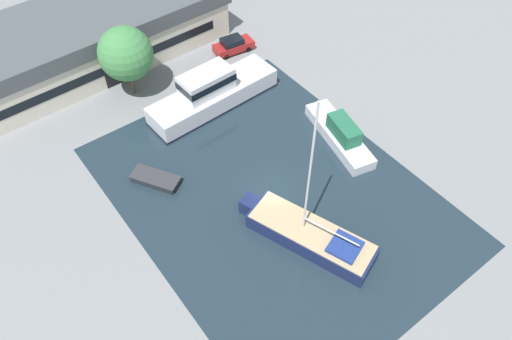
% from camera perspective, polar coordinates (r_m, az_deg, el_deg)
% --- Properties ---
extents(ground_plane, '(440.00, 440.00, 0.00)m').
position_cam_1_polar(ground_plane, '(40.41, 1.86, -2.77)').
color(ground_plane, gray).
extents(water_canal, '(21.56, 28.82, 0.01)m').
position_cam_1_polar(water_canal, '(40.41, 1.86, -2.77)').
color(water_canal, '#1E2D38').
rests_on(water_canal, ground).
extents(warehouse_building, '(28.51, 11.60, 5.35)m').
position_cam_1_polar(warehouse_building, '(54.64, -18.65, 14.26)').
color(warehouse_building, beige).
rests_on(warehouse_building, ground).
extents(quay_tree_near_building, '(5.02, 5.02, 7.08)m').
position_cam_1_polar(quay_tree_near_building, '(47.89, -14.69, 12.73)').
color(quay_tree_near_building, brown).
rests_on(quay_tree_near_building, ground).
extents(parked_car, '(4.40, 2.30, 1.64)m').
position_cam_1_polar(parked_car, '(54.11, -2.63, 14.09)').
color(parked_car, maroon).
rests_on(parked_car, ground).
extents(sailboat_moored, '(6.08, 10.95, 13.49)m').
position_cam_1_polar(sailboat_moored, '(37.35, 6.05, -7.36)').
color(sailboat_moored, '#19234C').
rests_on(sailboat_moored, water_canal).
extents(motor_cruiser, '(13.10, 4.13, 3.98)m').
position_cam_1_polar(motor_cruiser, '(47.09, -5.09, 8.74)').
color(motor_cruiser, silver).
rests_on(motor_cruiser, water_canal).
extents(small_dinghy, '(3.53, 4.32, 0.66)m').
position_cam_1_polar(small_dinghy, '(41.77, -11.41, -1.04)').
color(small_dinghy, '#23282D').
rests_on(small_dinghy, water_canal).
extents(cabin_boat, '(4.11, 8.88, 2.48)m').
position_cam_1_polar(cabin_boat, '(44.38, 9.63, 4.08)').
color(cabin_boat, silver).
rests_on(cabin_boat, water_canal).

